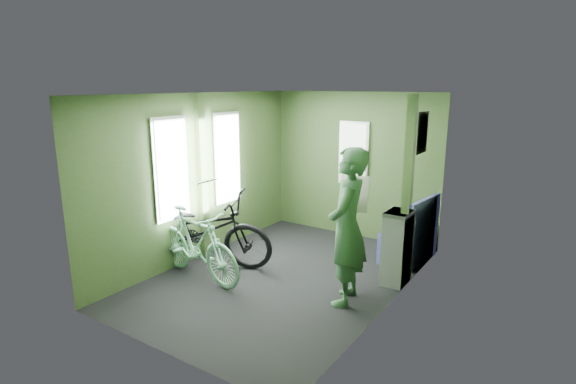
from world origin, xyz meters
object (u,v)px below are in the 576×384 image
at_px(bicycle_black, 203,265).
at_px(bench_seat, 409,241).
at_px(passenger, 347,227).
at_px(waste_box, 397,248).
at_px(bicycle_mint, 198,279).

relative_size(bicycle_black, bench_seat, 2.14).
distance_m(passenger, waste_box, 0.94).
height_order(passenger, bench_seat, passenger).
bearing_deg(bicycle_mint, passenger, -67.41).
relative_size(bicycle_mint, passenger, 0.88).
xyz_separation_m(passenger, bench_seat, (0.19, 1.62, -0.62)).
bearing_deg(passenger, bench_seat, 160.03).
distance_m(bicycle_black, passenger, 2.26).
height_order(bicycle_mint, passenger, passenger).
height_order(passenger, waste_box, passenger).
distance_m(bicycle_mint, bench_seat, 2.93).
bearing_deg(bicycle_black, waste_box, -87.63).
height_order(bicycle_mint, waste_box, waste_box).
bearing_deg(bicycle_black, bench_seat, -71.04).
relative_size(waste_box, bench_seat, 1.01).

